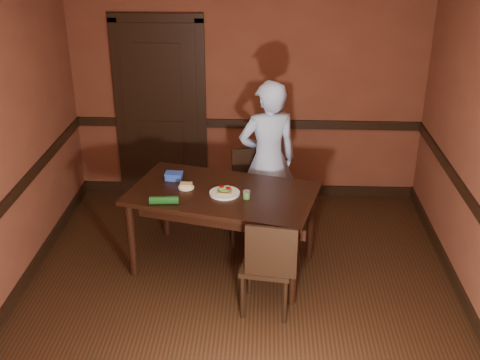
# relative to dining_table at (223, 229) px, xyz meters

# --- Properties ---
(floor) EXTENTS (4.00, 4.50, 0.01)m
(floor) POSITION_rel_dining_table_xyz_m (0.17, -0.63, -0.40)
(floor) COLOR black
(floor) RESTS_ON ground
(wall_back) EXTENTS (4.00, 0.02, 2.70)m
(wall_back) POSITION_rel_dining_table_xyz_m (0.17, 1.62, 0.95)
(wall_back) COLOR brown
(wall_back) RESTS_ON ground
(dado_back) EXTENTS (4.00, 0.03, 0.10)m
(dado_back) POSITION_rel_dining_table_xyz_m (0.17, 1.60, 0.50)
(dado_back) COLOR black
(dado_back) RESTS_ON ground
(dado_left) EXTENTS (0.03, 4.50, 0.10)m
(dado_left) POSITION_rel_dining_table_xyz_m (-1.81, -0.63, 0.50)
(dado_left) COLOR black
(dado_left) RESTS_ON ground
(baseboard_back) EXTENTS (4.00, 0.03, 0.12)m
(baseboard_back) POSITION_rel_dining_table_xyz_m (0.17, 1.60, -0.34)
(baseboard_back) COLOR black
(baseboard_back) RESTS_ON ground
(baseboard_left) EXTENTS (0.03, 4.50, 0.12)m
(baseboard_left) POSITION_rel_dining_table_xyz_m (-1.81, -0.63, -0.34)
(baseboard_left) COLOR black
(baseboard_left) RESTS_ON ground
(baseboard_right) EXTENTS (0.03, 4.50, 0.12)m
(baseboard_right) POSITION_rel_dining_table_xyz_m (2.16, -0.63, -0.34)
(baseboard_right) COLOR black
(baseboard_right) RESTS_ON ground
(door) EXTENTS (1.05, 0.07, 2.20)m
(door) POSITION_rel_dining_table_xyz_m (-0.83, 1.58, 0.69)
(door) COLOR black
(door) RESTS_ON ground
(dining_table) EXTENTS (1.88, 1.35, 0.80)m
(dining_table) POSITION_rel_dining_table_xyz_m (0.00, 0.00, 0.00)
(dining_table) COLOR black
(dining_table) RESTS_ON floor
(chair_far) EXTENTS (0.54, 0.54, 0.93)m
(chair_far) POSITION_rel_dining_table_xyz_m (0.20, 0.58, 0.07)
(chair_far) COLOR black
(chair_far) RESTS_ON floor
(chair_near) EXTENTS (0.48, 0.48, 0.91)m
(chair_near) POSITION_rel_dining_table_xyz_m (0.42, -0.66, 0.06)
(chair_near) COLOR black
(chair_near) RESTS_ON floor
(person) EXTENTS (0.70, 0.56, 1.67)m
(person) POSITION_rel_dining_table_xyz_m (0.42, 0.68, 0.44)
(person) COLOR #AFCAF1
(person) RESTS_ON floor
(sandwich_plate) EXTENTS (0.28, 0.28, 0.07)m
(sandwich_plate) POSITION_rel_dining_table_xyz_m (0.02, -0.05, 0.42)
(sandwich_plate) COLOR white
(sandwich_plate) RESTS_ON dining_table
(sauce_jar) EXTENTS (0.07, 0.07, 0.08)m
(sauce_jar) POSITION_rel_dining_table_xyz_m (0.23, -0.13, 0.44)
(sauce_jar) COLOR #4B8B39
(sauce_jar) RESTS_ON dining_table
(cheese_saucer) EXTENTS (0.15, 0.15, 0.05)m
(cheese_saucer) POSITION_rel_dining_table_xyz_m (-0.35, 0.07, 0.42)
(cheese_saucer) COLOR white
(cheese_saucer) RESTS_ON dining_table
(food_tub) EXTENTS (0.17, 0.12, 0.07)m
(food_tub) POSITION_rel_dining_table_xyz_m (-0.49, 0.25, 0.43)
(food_tub) COLOR blue
(food_tub) RESTS_ON dining_table
(wrapped_veg) EXTENTS (0.26, 0.09, 0.07)m
(wrapped_veg) POSITION_rel_dining_table_xyz_m (-0.50, -0.27, 0.43)
(wrapped_veg) COLOR #144614
(wrapped_veg) RESTS_ON dining_table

